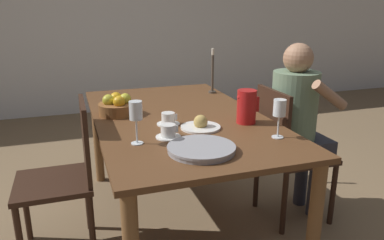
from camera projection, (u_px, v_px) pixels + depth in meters
name	position (u px, v px, depth m)	size (l,w,h in m)	color
ground_plane	(180.00, 221.00, 2.57)	(20.00, 20.00, 0.00)	#7F6647
wall_back	(113.00, 14.00, 4.93)	(10.00, 0.06, 2.60)	white
dining_table	(179.00, 130.00, 2.37)	(1.03, 1.76, 0.75)	brown
chair_person_side	(287.00, 151.00, 2.49)	(0.42, 0.42, 0.91)	#331E14
chair_opposite	(66.00, 174.00, 2.14)	(0.42, 0.42, 0.91)	#331E14
person_seated	(298.00, 117.00, 2.48)	(0.39, 0.41, 1.19)	#33333D
red_pitcher	(247.00, 106.00, 2.18)	(0.14, 0.11, 0.20)	red
wine_glass_water	(136.00, 112.00, 1.83)	(0.07, 0.07, 0.22)	white
wine_glass_juice	(279.00, 110.00, 1.92)	(0.07, 0.07, 0.21)	white
teacup_near_person	(168.00, 132.00, 1.95)	(0.13, 0.13, 0.07)	white
teacup_across	(168.00, 119.00, 2.16)	(0.13, 0.13, 0.07)	white
serving_tray	(201.00, 149.00, 1.77)	(0.33, 0.33, 0.03)	#9E9EA3
bread_plate	(201.00, 125.00, 2.10)	(0.23, 0.23, 0.08)	white
fruit_bowl	(117.00, 106.00, 2.36)	(0.23, 0.23, 0.13)	brown
candlestick_tall	(212.00, 76.00, 2.92)	(0.06, 0.06, 0.35)	#4C4238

